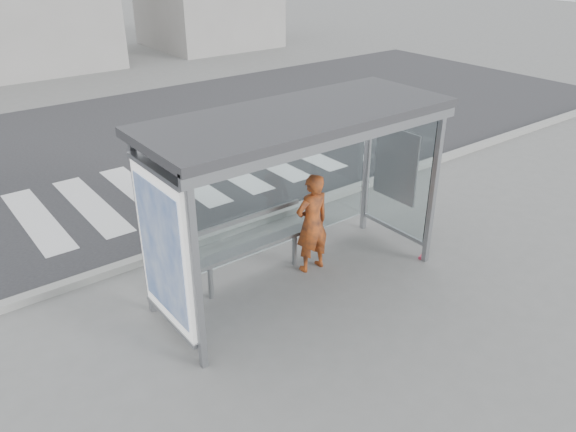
# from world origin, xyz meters

# --- Properties ---
(ground) EXTENTS (80.00, 80.00, 0.00)m
(ground) POSITION_xyz_m (0.00, 0.00, 0.00)
(ground) COLOR slate
(ground) RESTS_ON ground
(road) EXTENTS (30.00, 10.00, 0.01)m
(road) POSITION_xyz_m (0.00, 7.00, 0.00)
(road) COLOR #262628
(road) RESTS_ON ground
(curb) EXTENTS (30.00, 0.18, 0.12)m
(curb) POSITION_xyz_m (0.00, 1.95, 0.06)
(curb) COLOR gray
(curb) RESTS_ON ground
(crosswalk) EXTENTS (6.55, 3.00, 0.00)m
(crosswalk) POSITION_xyz_m (0.50, 4.50, 0.00)
(crosswalk) COLOR silver
(crosswalk) RESTS_ON ground
(bus_shelter) EXTENTS (4.25, 1.65, 2.62)m
(bus_shelter) POSITION_xyz_m (-0.37, 0.06, 1.98)
(bus_shelter) COLOR gray
(bus_shelter) RESTS_ON ground
(person) EXTENTS (0.59, 0.40, 1.57)m
(person) POSITION_xyz_m (0.42, 0.22, 0.79)
(person) COLOR orange
(person) RESTS_ON ground
(bench) EXTENTS (1.93, 0.33, 0.99)m
(bench) POSITION_xyz_m (-0.46, 0.50, 0.59)
(bench) COLOR slate
(bench) RESTS_ON ground
(soda_can) EXTENTS (0.12, 0.09, 0.06)m
(soda_can) POSITION_xyz_m (2.00, -0.62, 0.03)
(soda_can) COLOR #D03D58
(soda_can) RESTS_ON ground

